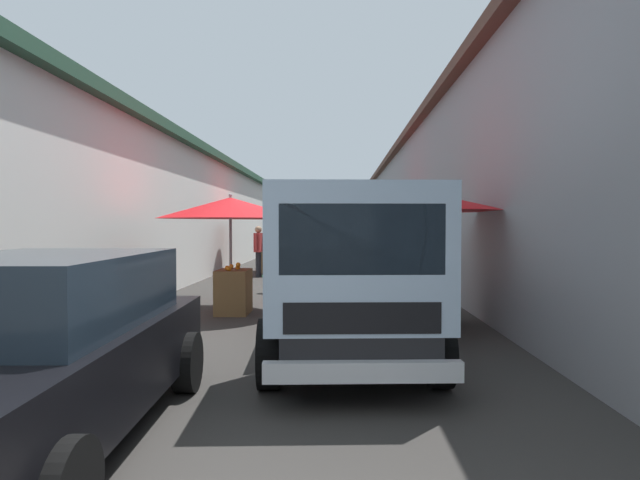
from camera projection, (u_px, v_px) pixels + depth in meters
ground at (310, 283)px, 15.40m from camera, size 90.00×90.00×0.00m
building_left_whitewash at (110, 214)px, 17.83m from camera, size 49.80×7.50×4.12m
building_right_concrete at (523, 199)px, 17.34m from camera, size 49.80×7.50×5.02m
fruit_stall_near_right at (372, 219)px, 17.38m from camera, size 2.80×2.80×2.42m
fruit_stall_near_left at (427, 221)px, 8.92m from camera, size 2.59×2.59×2.31m
fruit_stall_far_right at (269, 219)px, 18.89m from camera, size 2.77×2.77×2.41m
fruit_stall_mid_lane at (231, 217)px, 10.28m from camera, size 2.82×2.82×2.29m
hatchback_car at (33, 349)px, 4.05m from camera, size 3.98×2.06×1.45m
delivery_truck at (349, 281)px, 6.14m from camera, size 5.01×2.19×2.08m
vendor_by_crates at (258, 248)px, 17.25m from camera, size 0.65×0.24×1.65m
plastic_stool at (268, 280)px, 13.17m from camera, size 0.30×0.30×0.43m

